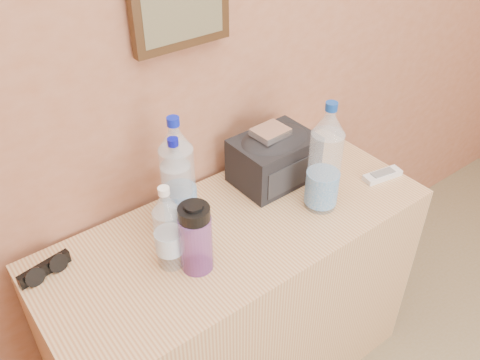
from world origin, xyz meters
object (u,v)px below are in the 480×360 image
ac_remote (382,175)px  foil_packet (270,132)px  pet_large_b (177,191)px  pet_small (168,232)px  sunglasses (45,269)px  pet_large_c (178,179)px  toiletry_bag (274,157)px  dresser (238,308)px  pet_large_d (325,163)px  nalgene_bottle (196,237)px

ac_remote → foil_packet: size_ratio=1.32×
pet_large_b → pet_small: bearing=-131.8°
pet_small → sunglasses: (-0.30, 0.17, -0.10)m
pet_large_c → ac_remote: (0.68, -0.23, -0.15)m
foil_packet → toiletry_bag: bearing=-4.4°
dresser → toiletry_bag: size_ratio=4.64×
pet_large_c → pet_large_d: size_ratio=0.99×
pet_large_c → pet_small: bearing=-131.3°
toiletry_bag → pet_large_c: bearing=178.7°
ac_remote → foil_packet: foil_packet is taller
nalgene_bottle → sunglasses: 0.43m
pet_small → sunglasses: pet_small is taller
pet_large_d → pet_small: size_ratio=1.40×
pet_large_c → sunglasses: (-0.42, 0.04, -0.14)m
pet_small → toiletry_bag: bearing=15.2°
foil_packet → pet_large_c: bearing=-180.0°
pet_large_d → toiletry_bag: 0.22m
sunglasses → ac_remote: sunglasses is taller
dresser → pet_small: (-0.24, -0.01, 0.51)m
nalgene_bottle → toiletry_bag: bearing=23.4°
pet_large_d → ac_remote: size_ratio=2.60×
dresser → ac_remote: 0.69m
pet_large_b → foil_packet: bearing=3.6°
pet_large_b → nalgene_bottle: 0.18m
pet_large_b → sunglasses: size_ratio=2.13×
pet_small → nalgene_bottle: bearing=-47.8°
pet_large_c → foil_packet: size_ratio=3.39×
pet_large_b → pet_small: 0.15m
pet_small → pet_large_b: bearing=48.2°
pet_large_b → toiletry_bag: 0.39m
pet_large_c → dresser: bearing=-43.8°
nalgene_bottle → toiletry_bag: 0.47m
pet_large_c → foil_packet: (0.35, 0.00, 0.03)m
pet_large_b → nalgene_bottle: pet_large_b is taller
pet_large_c → pet_large_d: (0.40, -0.20, 0.00)m
dresser → nalgene_bottle: (-0.19, -0.07, 0.50)m
pet_small → ac_remote: (0.79, -0.09, -0.11)m
dresser → ac_remote: ac_remote is taller
dresser → pet_large_c: 0.58m
pet_large_c → nalgene_bottle: (-0.07, -0.19, -0.05)m
sunglasses → foil_packet: bearing=-12.5°
nalgene_bottle → toiletry_bag: (0.44, 0.19, -0.02)m
sunglasses → toiletry_bag: size_ratio=0.56×
nalgene_bottle → pet_small: bearing=132.2°
pet_large_b → foil_packet: pet_large_b is taller
toiletry_bag → dresser: bearing=-154.5°
pet_large_d → sunglasses: pet_large_d is taller
pet_large_b → pet_large_d: bearing=-23.4°
pet_large_d → pet_small: 0.52m
pet_large_d → toiletry_bag: bearing=98.1°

